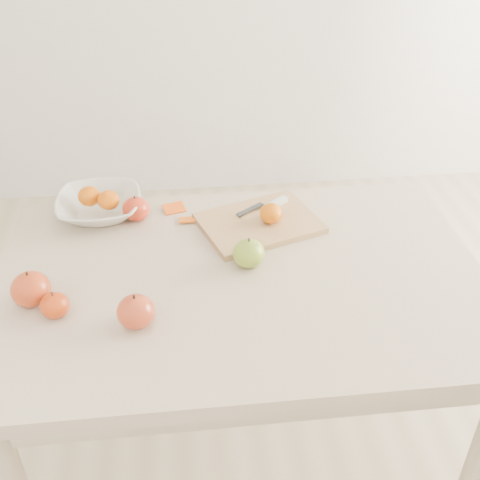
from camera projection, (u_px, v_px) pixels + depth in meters
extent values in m
plane|color=#C6B293|center=(242.00, 460.00, 1.91)|extent=(3.50, 3.50, 0.00)
cube|color=beige|center=(242.00, 281.00, 1.49)|extent=(1.20, 0.80, 0.04)
cylinder|color=#BCAA8E|center=(64.00, 318.00, 1.93)|extent=(0.06, 0.06, 0.71)
cylinder|color=#BCAA8E|center=(389.00, 294.00, 2.03)|extent=(0.06, 0.06, 0.71)
cylinder|color=#BCAA8E|center=(475.00, 471.00, 1.48)|extent=(0.06, 0.06, 0.71)
cube|color=tan|center=(259.00, 223.00, 1.65)|extent=(0.37, 0.31, 0.02)
ellipsoid|color=#C85B07|center=(271.00, 213.00, 1.63)|extent=(0.06, 0.06, 0.05)
imported|color=silver|center=(99.00, 206.00, 1.69)|extent=(0.24, 0.24, 0.06)
ellipsoid|color=orange|center=(89.00, 196.00, 1.68)|extent=(0.06, 0.06, 0.06)
ellipsoid|color=#DF5D07|center=(109.00, 200.00, 1.67)|extent=(0.06, 0.06, 0.05)
cube|color=#EC5610|center=(174.00, 210.00, 1.73)|extent=(0.07, 0.06, 0.01)
cube|color=orange|center=(187.00, 220.00, 1.68)|extent=(0.05, 0.04, 0.01)
cube|color=silver|center=(277.00, 203.00, 1.71)|extent=(0.07, 0.06, 0.01)
cube|color=#37393F|center=(250.00, 209.00, 1.68)|extent=(0.09, 0.07, 0.00)
ellipsoid|color=#5F8B1F|center=(249.00, 253.00, 1.49)|extent=(0.08, 0.08, 0.07)
ellipsoid|color=maroon|center=(31.00, 289.00, 1.37)|extent=(0.09, 0.09, 0.08)
ellipsoid|color=#9A1709|center=(55.00, 305.00, 1.34)|extent=(0.07, 0.07, 0.06)
ellipsoid|color=maroon|center=(136.00, 312.00, 1.31)|extent=(0.08, 0.08, 0.08)
ellipsoid|color=maroon|center=(136.00, 209.00, 1.67)|extent=(0.08, 0.08, 0.07)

